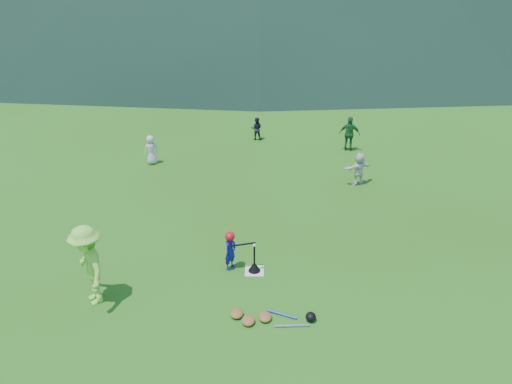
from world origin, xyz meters
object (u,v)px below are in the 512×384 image
(home_plate, at_px, (254,271))
(batting_tee, at_px, (254,267))
(fielder_d, at_px, (359,169))
(batter_child, at_px, (230,251))
(equipment_pile, at_px, (265,317))
(adult_coach, at_px, (89,266))
(fielder_b, at_px, (257,129))
(fielder_c, at_px, (350,134))
(fielder_a, at_px, (151,150))

(home_plate, height_order, batting_tee, batting_tee)
(fielder_d, bearing_deg, home_plate, 31.76)
(batter_child, xyz_separation_m, equipment_pile, (0.84, -1.85, -0.42))
(batter_child, bearing_deg, adult_coach, 146.37)
(home_plate, relative_size, adult_coach, 0.24)
(fielder_b, xyz_separation_m, batting_tee, (0.08, -9.18, -0.33))
(home_plate, relative_size, batter_child, 0.46)
(home_plate, distance_m, fielder_b, 9.19)
(batter_child, xyz_separation_m, fielder_c, (4.03, 7.91, 0.17))
(adult_coach, bearing_deg, home_plate, 76.23)
(adult_coach, distance_m, fielder_b, 10.91)
(fielder_c, relative_size, equipment_pile, 0.74)
(fielder_c, relative_size, batting_tee, 1.95)
(home_plate, relative_size, equipment_pile, 0.25)
(adult_coach, bearing_deg, fielder_d, 99.93)
(batting_tee, bearing_deg, batter_child, 167.83)
(fielder_a, height_order, fielder_d, fielder_d)
(equipment_pile, bearing_deg, batting_tee, 98.50)
(fielder_c, distance_m, fielder_d, 3.06)
(fielder_a, bearing_deg, equipment_pile, 81.68)
(fielder_a, relative_size, batting_tee, 1.55)
(home_plate, height_order, adult_coach, adult_coach)
(fielder_a, distance_m, batting_tee, 7.63)
(home_plate, height_order, equipment_pile, equipment_pile)
(fielder_b, bearing_deg, batter_child, 91.98)
(fielder_b, relative_size, fielder_c, 0.70)
(batter_child, xyz_separation_m, batting_tee, (0.58, -0.12, -0.36))
(home_plate, xyz_separation_m, equipment_pile, (0.26, -1.73, 0.06))
(adult_coach, relative_size, equipment_pile, 1.03)
(fielder_d, height_order, batting_tee, fielder_d)
(home_plate, relative_size, batting_tee, 0.66)
(home_plate, bearing_deg, adult_coach, -161.59)
(fielder_b, distance_m, batting_tee, 9.19)
(home_plate, height_order, fielder_a, fielder_a)
(fielder_d, relative_size, batting_tee, 1.61)
(fielder_a, relative_size, equipment_pile, 0.59)
(batter_child, relative_size, fielder_b, 1.06)
(fielder_b, distance_m, fielder_c, 3.73)
(adult_coach, relative_size, fielder_d, 1.71)
(adult_coach, height_order, fielder_d, adult_coach)
(batter_child, xyz_separation_m, fielder_d, (3.87, 4.85, 0.06))
(adult_coach, bearing_deg, equipment_pile, 49.27)
(fielder_d, bearing_deg, batter_child, 26.68)
(adult_coach, distance_m, batting_tee, 3.77)
(home_plate, distance_m, fielder_a, 7.64)
(home_plate, xyz_separation_m, fielder_b, (-0.08, 9.18, 0.45))
(batter_child, distance_m, adult_coach, 3.22)
(fielder_b, bearing_deg, adult_coach, 76.83)
(batter_child, distance_m, fielder_d, 6.21)
(adult_coach, bearing_deg, batting_tee, 76.23)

